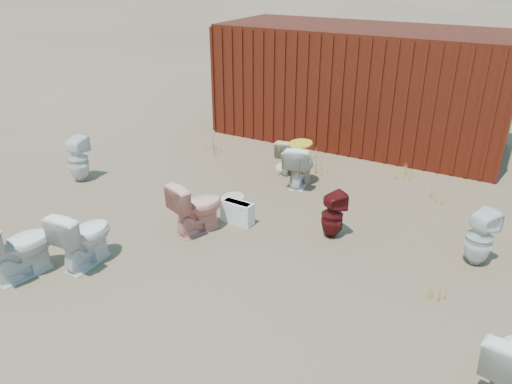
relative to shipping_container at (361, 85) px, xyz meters
The scene contains 21 objects.
ground 5.34m from the shipping_container, 90.00° to the right, with size 100.00×100.00×0.00m, color brown.
shipping_container is the anchor object (origin of this frame).
toilet_front_a 7.49m from the shipping_container, 105.08° to the right, with size 0.48×0.84×0.85m, color white.
toilet_front_pink 5.28m from the shipping_container, 97.21° to the right, with size 0.45×0.80×0.81m, color #EC9788.
toilet_front_c 6.81m from the shipping_container, 102.25° to the right, with size 0.46×0.81×0.82m, color white.
toilet_front_maroon 4.59m from the shipping_container, 75.60° to the right, with size 0.31×0.32×0.69m, color #510D10.
toilet_back_a 5.97m from the shipping_container, 127.44° to the right, with size 0.37×0.38×0.83m, color white.
toilet_back_beige_left 2.70m from the shipping_container, 99.99° to the right, with size 0.38×0.67×0.69m, color #C4B38F.
toilet_back_beige_right 3.06m from the shipping_container, 90.90° to the right, with size 0.39×0.68×0.70m, color beige.
toilet_back_yellowlid 3.05m from the shipping_container, 90.91° to the right, with size 0.43×0.75×0.77m, color white.
toilet_back_e 5.17m from the shipping_container, 53.36° to the right, with size 0.35×0.36×0.78m, color white.
yellow_lid 2.97m from the shipping_container, 90.91° to the right, with size 0.39×0.49×0.03m, color gold.
loose_tank 4.80m from the shipping_container, 93.40° to the right, with size 0.50×0.20×0.35m, color silver.
loose_lid_near 4.25m from the shipping_container, 101.02° to the right, with size 0.38×0.49×0.02m, color #BDAF89.
loose_lid_far 2.68m from the shipping_container, 105.02° to the right, with size 0.36×0.47×0.02m, color beige.
weed_clump_a 3.44m from the shipping_container, 135.24° to the right, with size 0.36×0.36×0.32m, color #A58942.
weed_clump_b 2.59m from the shipping_container, 88.19° to the right, with size 0.32×0.32×0.28m, color #A58942.
weed_clump_c 3.43m from the shipping_container, 46.56° to the right, with size 0.36×0.36×0.31m, color #A58942.
weed_clump_d 2.05m from the shipping_container, 104.39° to the right, with size 0.30×0.30×0.28m, color #A58942.
weed_clump_e 2.53m from the shipping_container, 47.79° to the right, with size 0.34×0.34×0.26m, color #A58942.
weed_clump_f 5.87m from the shipping_container, 61.74° to the right, with size 0.28×0.28×0.24m, color #A58942.
Camera 1 is at (3.25, -5.20, 3.68)m, focal length 35.00 mm.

